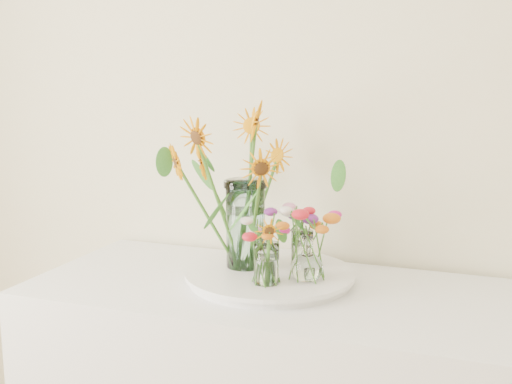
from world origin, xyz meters
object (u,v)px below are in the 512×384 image
small_vase_b (307,258)px  small_vase_c (302,249)px  mason_jar (245,224)px  small_vase_a (266,264)px  tray (270,277)px

small_vase_b → small_vase_c: 0.12m
mason_jar → small_vase_c: bearing=21.6°
small_vase_a → small_vase_b: bearing=38.2°
mason_jar → small_vase_a: bearing=-49.2°
tray → small_vase_c: size_ratio=4.15×
tray → mason_jar: mason_jar is taller
small_vase_a → tray: bearing=104.2°
small_vase_b → small_vase_c: size_ratio=1.15×
mason_jar → small_vase_b: size_ratio=2.05×
small_vase_b → small_vase_c: (-0.05, 0.11, -0.01)m
tray → small_vase_a: bearing=-75.8°
tray → mason_jar: size_ratio=1.76×
tray → mason_jar: 0.16m
tray → small_vase_b: 0.14m
tray → small_vase_c: small_vase_c is taller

